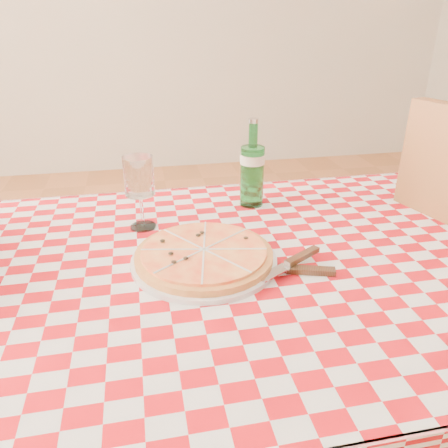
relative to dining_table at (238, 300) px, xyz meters
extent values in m
cube|color=brown|center=(0.00, 0.00, 0.07)|extent=(1.20, 0.80, 0.04)
cylinder|color=brown|center=(-0.54, 0.34, -0.30)|extent=(0.06, 0.06, 0.71)
cylinder|color=brown|center=(0.54, 0.34, -0.30)|extent=(0.06, 0.06, 0.71)
cube|color=#990910|center=(0.00, 0.00, 0.09)|extent=(1.30, 0.90, 0.01)
cylinder|color=brown|center=(0.54, 0.22, -0.42)|extent=(0.04, 0.04, 0.48)
camera|label=1|loc=(-0.19, -0.77, 0.56)|focal=35.00mm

